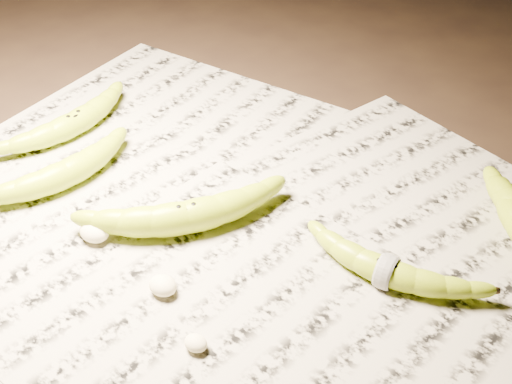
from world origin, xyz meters
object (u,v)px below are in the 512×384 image
Objects in this scene: banana_center at (187,215)px; banana_taped at (387,269)px; banana_left_a at (74,121)px; banana_left_b at (65,171)px.

banana_center is 1.17× the size of banana_taped.
banana_taped is at bearing -87.29° from banana_left_a.
banana_left_a is at bearing 173.76° from banana_taped.
banana_left_b is 1.00× the size of banana_taped.
banana_taped is at bearing -68.05° from banana_left_b.
banana_left_a is at bearing 113.78° from banana_center.
banana_left_a is 1.05× the size of banana_left_b.
banana_center is at bearing -100.69° from banana_left_a.
banana_left_a is 0.27m from banana_center.
banana_center is (0.27, -0.06, 0.00)m from banana_left_a.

